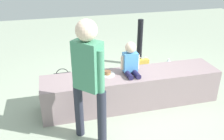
% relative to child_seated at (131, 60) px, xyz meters
% --- Properties ---
extents(ground_plane, '(12.00, 12.00, 0.00)m').
position_rel_child_seated_xyz_m(ground_plane, '(0.03, -0.01, -0.73)').
color(ground_plane, '#97A48F').
extents(concrete_ledge, '(2.68, 0.56, 0.51)m').
position_rel_child_seated_xyz_m(concrete_ledge, '(0.03, -0.01, -0.47)').
color(concrete_ledge, gray).
rests_on(concrete_ledge, ground_plane).
extents(child_seated, '(0.28, 0.32, 0.48)m').
position_rel_child_seated_xyz_m(child_seated, '(0.00, 0.00, 0.00)').
color(child_seated, '#1F1B42').
rests_on(child_seated, concrete_ledge).
extents(adult_standing, '(0.35, 0.36, 1.53)m').
position_rel_child_seated_xyz_m(adult_standing, '(-0.73, -0.67, 0.20)').
color(adult_standing, '#252835').
rests_on(adult_standing, ground_plane).
extents(cake_plate, '(0.22, 0.22, 0.07)m').
position_rel_child_seated_xyz_m(cake_plate, '(-0.34, 0.04, -0.19)').
color(cake_plate, white).
rests_on(cake_plate, concrete_ledge).
extents(gift_bag, '(0.24, 0.09, 0.38)m').
position_rel_child_seated_xyz_m(gift_bag, '(0.53, 0.85, -0.55)').
color(gift_bag, gold).
rests_on(gift_bag, ground_plane).
extents(railing_post, '(0.36, 0.36, 0.96)m').
position_rel_child_seated_xyz_m(railing_post, '(0.66, 1.36, -0.38)').
color(railing_post, black).
rests_on(railing_post, ground_plane).
extents(water_bottle_near_gift, '(0.07, 0.07, 0.21)m').
position_rel_child_seated_xyz_m(water_bottle_near_gift, '(1.17, 1.03, -0.63)').
color(water_bottle_near_gift, silver).
rests_on(water_bottle_near_gift, ground_plane).
extents(party_cup_red, '(0.08, 0.08, 0.12)m').
position_rel_child_seated_xyz_m(party_cup_red, '(-0.87, 0.59, -0.67)').
color(party_cup_red, red).
rests_on(party_cup_red, ground_plane).
extents(cake_box_white, '(0.33, 0.33, 0.13)m').
position_rel_child_seated_xyz_m(cake_box_white, '(0.67, 0.47, -0.66)').
color(cake_box_white, white).
rests_on(cake_box_white, ground_plane).
extents(handbag_black_leather, '(0.31, 0.15, 0.32)m').
position_rel_child_seated_xyz_m(handbag_black_leather, '(-0.96, 0.86, -0.62)').
color(handbag_black_leather, black).
rests_on(handbag_black_leather, ground_plane).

